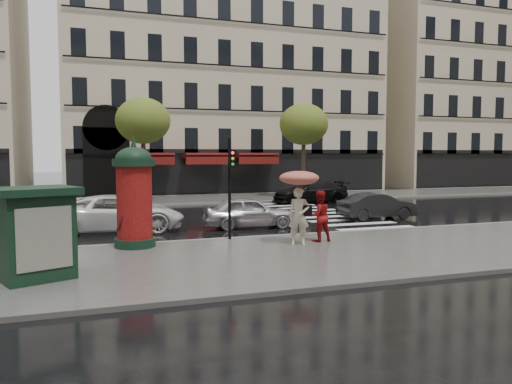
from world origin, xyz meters
name	(u,v)px	position (x,y,z in m)	size (l,w,h in m)	color
ground	(280,256)	(0.00, 0.00, 0.00)	(160.00, 160.00, 0.00)	black
near_sidewalk	(286,257)	(0.00, -0.50, 0.06)	(90.00, 7.00, 0.12)	#474744
far_sidewalk	(173,200)	(0.00, 19.00, 0.06)	(90.00, 6.00, 0.12)	#474744
near_kerb	(249,238)	(0.00, 3.00, 0.07)	(90.00, 0.25, 0.14)	slate
far_kerb	(182,204)	(0.00, 16.00, 0.07)	(90.00, 0.25, 0.14)	slate
zebra_crossing	(318,213)	(6.00, 9.60, 0.01)	(3.60, 11.75, 0.01)	silver
bldg_far_corner	(218,63)	(6.00, 30.00, 11.31)	(26.00, 14.00, 22.90)	#B7A88C
bldg_far_right	(469,78)	(34.00, 30.00, 11.31)	(24.00, 14.00, 22.90)	#B7A88C
tree_far_left	(143,121)	(-2.00, 18.00, 5.17)	(3.40, 3.40, 6.64)	#38281C
tree_far_right	(304,125)	(9.00, 18.00, 5.17)	(3.40, 3.40, 6.64)	#38281C
woman_umbrella	(299,194)	(1.09, 1.01, 1.78)	(1.31, 1.31, 2.52)	beige
woman_red	(319,216)	(1.99, 1.34, 0.99)	(0.85, 0.66, 1.74)	maroon
man_burgundy	(131,219)	(-4.19, 2.21, 1.05)	(0.91, 0.59, 1.86)	#4A0E18
morris_column	(134,193)	(-4.07, 2.40, 1.86)	(1.35, 1.35, 3.63)	black
traffic_light	(230,178)	(-0.76, 2.73, 2.27)	(0.24, 0.34, 3.54)	black
newsstand	(35,232)	(-6.72, -1.14, 1.25)	(2.27, 2.12, 2.20)	black
car_silver	(249,212)	(0.97, 5.89, 0.67)	(1.57, 3.91, 1.33)	silver
car_darkgrey	(377,206)	(7.70, 6.61, 0.62)	(1.32, 3.79, 1.25)	black
car_white	(117,213)	(-4.38, 6.61, 0.74)	(2.46, 5.33, 1.48)	white
car_black	(310,192)	(8.12, 15.00, 0.71)	(1.98, 4.86, 1.41)	black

